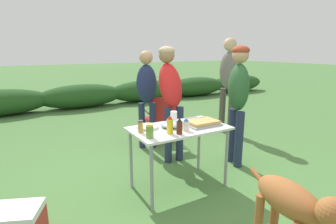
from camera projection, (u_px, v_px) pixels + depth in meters
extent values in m
plane|color=#4C7A3D|center=(179.00, 186.00, 3.15)|extent=(60.00, 60.00, 0.00)
ellipsoid|color=#234C1E|center=(82.00, 96.00, 7.44)|extent=(2.40, 0.90, 0.66)
ellipsoid|color=#234C1E|center=(145.00, 91.00, 8.41)|extent=(2.40, 0.90, 0.66)
ellipsoid|color=#234C1E|center=(196.00, 86.00, 9.38)|extent=(2.40, 0.90, 0.66)
ellipsoid|color=#234C1E|center=(237.00, 83.00, 10.35)|extent=(2.40, 0.90, 0.66)
cube|color=white|center=(179.00, 128.00, 2.98)|extent=(1.10, 0.64, 0.02)
cylinder|color=gray|center=(152.00, 178.00, 2.60)|extent=(0.04, 0.04, 0.71)
cylinder|color=gray|center=(226.00, 158.00, 3.08)|extent=(0.04, 0.04, 0.71)
cylinder|color=gray|center=(131.00, 159.00, 3.05)|extent=(0.04, 0.04, 0.71)
cylinder|color=gray|center=(199.00, 144.00, 3.53)|extent=(0.04, 0.04, 0.71)
cube|color=#9E9EA3|center=(202.00, 124.00, 3.07)|extent=(0.40, 0.30, 0.02)
cube|color=tan|center=(202.00, 122.00, 3.06)|extent=(0.35, 0.25, 0.04)
cylinder|color=white|center=(148.00, 127.00, 2.94)|extent=(0.24, 0.24, 0.03)
ellipsoid|color=#99B2CC|center=(171.00, 124.00, 2.98)|extent=(0.25, 0.25, 0.07)
cylinder|color=white|center=(174.00, 117.00, 3.18)|extent=(0.08, 0.08, 0.13)
cylinder|color=#562314|center=(179.00, 128.00, 2.72)|extent=(0.06, 0.06, 0.13)
cone|color=black|center=(180.00, 120.00, 2.70)|extent=(0.05, 0.05, 0.04)
cylinder|color=silver|center=(186.00, 126.00, 2.84)|extent=(0.07, 0.07, 0.11)
cone|color=#194793|center=(186.00, 120.00, 2.82)|extent=(0.06, 0.06, 0.03)
cylinder|color=olive|center=(150.00, 132.00, 2.60)|extent=(0.08, 0.08, 0.12)
cylinder|color=#D1CC47|center=(150.00, 125.00, 2.59)|extent=(0.07, 0.07, 0.02)
cylinder|color=#B2893D|center=(141.00, 127.00, 2.77)|extent=(0.06, 0.06, 0.11)
cylinder|color=#4C4C4C|center=(140.00, 121.00, 2.76)|extent=(0.05, 0.05, 0.02)
cylinder|color=yellow|center=(170.00, 126.00, 2.74)|extent=(0.07, 0.07, 0.15)
cone|color=red|center=(170.00, 117.00, 2.71)|extent=(0.06, 0.06, 0.04)
cylinder|color=#232D4C|center=(168.00, 136.00, 3.74)|extent=(0.11, 0.11, 0.81)
cylinder|color=#232D4C|center=(180.00, 134.00, 3.82)|extent=(0.11, 0.11, 0.81)
ellipsoid|color=red|center=(170.00, 85.00, 3.72)|extent=(0.37, 0.49, 0.70)
sphere|color=#936B4C|center=(167.00, 55.00, 3.74)|extent=(0.22, 0.22, 0.22)
ellipsoid|color=tan|center=(167.00, 51.00, 3.72)|extent=(0.23, 0.23, 0.13)
cylinder|color=#232D4C|center=(232.00, 135.00, 3.78)|extent=(0.11, 0.11, 0.79)
cylinder|color=#232D4C|center=(239.00, 140.00, 3.60)|extent=(0.11, 0.11, 0.79)
ellipsoid|color=#28562D|center=(238.00, 87.00, 3.53)|extent=(0.33, 0.40, 0.64)
sphere|color=tan|center=(241.00, 55.00, 3.43)|extent=(0.22, 0.22, 0.22)
ellipsoid|color=#993823|center=(241.00, 50.00, 3.42)|extent=(0.23, 0.23, 0.13)
cylinder|color=#4C473D|center=(222.00, 110.00, 5.21)|extent=(0.12, 0.12, 0.87)
cylinder|color=#4C473D|center=(231.00, 112.00, 5.07)|extent=(0.12, 0.12, 0.87)
ellipsoid|color=slate|center=(229.00, 70.00, 4.95)|extent=(0.35, 0.43, 0.71)
sphere|color=#DBAD89|center=(230.00, 44.00, 4.85)|extent=(0.24, 0.24, 0.24)
cylinder|color=#232D4C|center=(142.00, 126.00, 4.32)|extent=(0.10, 0.10, 0.76)
cylinder|color=#232D4C|center=(153.00, 125.00, 4.32)|extent=(0.10, 0.10, 0.76)
ellipsoid|color=navy|center=(147.00, 84.00, 4.16)|extent=(0.40, 0.36, 0.62)
sphere|color=tan|center=(146.00, 57.00, 4.07)|extent=(0.21, 0.21, 0.21)
cylinder|color=#9E5B2D|center=(274.00, 217.00, 2.19)|extent=(0.07, 0.07, 0.47)
cylinder|color=#9E5B2D|center=(258.00, 221.00, 2.13)|extent=(0.07, 0.07, 0.47)
ellipsoid|color=#9E5B2D|center=(288.00, 198.00, 1.92)|extent=(0.34, 0.61, 0.25)
sphere|color=#9E5B2D|center=(333.00, 213.00, 1.60)|extent=(0.20, 0.20, 0.20)
cylinder|color=#9E5B2D|center=(258.00, 177.00, 2.22)|extent=(0.07, 0.19, 0.10)
cube|color=maroon|center=(158.00, 120.00, 4.68)|extent=(0.54, 0.54, 0.03)
cube|color=maroon|center=(163.00, 110.00, 4.37)|extent=(0.48, 0.25, 0.44)
cylinder|color=black|center=(151.00, 134.00, 4.48)|extent=(0.02, 0.02, 0.38)
cylinder|color=black|center=(173.00, 132.00, 4.61)|extent=(0.02, 0.02, 0.38)
cylinder|color=black|center=(145.00, 128.00, 4.85)|extent=(0.02, 0.02, 0.38)
cylinder|color=black|center=(166.00, 126.00, 4.98)|extent=(0.02, 0.02, 0.38)
cylinder|color=black|center=(146.00, 111.00, 4.57)|extent=(0.10, 0.41, 0.02)
cylinder|color=black|center=(171.00, 109.00, 4.72)|extent=(0.10, 0.41, 0.02)
cube|color=silver|center=(9.00, 213.00, 2.12)|extent=(0.57, 0.48, 0.06)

